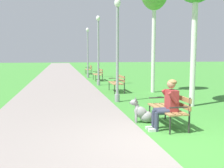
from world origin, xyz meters
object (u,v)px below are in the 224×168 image
dog_grey (143,113)px  lamp_post_far (88,52)px  park_bench_furthest (89,69)px  person_seated_on_near_bench (167,102)px  lamp_post_near (117,50)px  lamp_post_mid (98,50)px  park_bench_near (170,106)px  park_bench_far (98,73)px  park_bench_mid (118,82)px

dog_grey → lamp_post_far: 14.37m
park_bench_furthest → person_seated_on_near_bench: 18.87m
dog_grey → lamp_post_far: bearing=89.9°
lamp_post_near → lamp_post_mid: bearing=89.1°
lamp_post_near → lamp_post_far: 11.10m
park_bench_near → park_bench_far: 12.10m
park_bench_far → lamp_post_mid: (-0.43, -2.90, 1.65)m
park_bench_mid → lamp_post_mid: lamp_post_mid is taller
park_bench_furthest → lamp_post_mid: bearing=-92.8°
dog_grey → lamp_post_mid: 8.96m
park_bench_mid → park_bench_furthest: (-0.07, 12.31, 0.00)m
park_bench_furthest → dog_grey: size_ratio=1.81×
park_bench_near → lamp_post_mid: size_ratio=0.36×
lamp_post_far → park_bench_near: bearing=-87.8°
park_bench_near → park_bench_far: bearing=90.4°
park_bench_mid → park_bench_furthest: bearing=90.3°
park_bench_far → lamp_post_mid: size_ratio=0.36×
lamp_post_near → dog_grey: bearing=-90.0°
lamp_post_far → person_seated_on_near_bench: bearing=-88.6°
person_seated_on_near_bench → lamp_post_far: size_ratio=0.31×
dog_grey → lamp_post_far: size_ratio=0.21×
person_seated_on_near_bench → lamp_post_far: 15.06m
park_bench_far → dog_grey: size_ratio=1.81×
park_bench_mid → lamp_post_near: bearing=-102.9°
park_bench_far → lamp_post_far: (-0.49, 2.58, 1.57)m
park_bench_near → lamp_post_near: lamp_post_near is taller
park_bench_far → person_seated_on_near_bench: size_ratio=1.20×
park_bench_mid → park_bench_furthest: 12.31m
lamp_post_near → park_bench_far: bearing=86.5°
park_bench_near → lamp_post_far: size_ratio=0.37×
park_bench_mid → lamp_post_near: lamp_post_near is taller
person_seated_on_near_bench → dog_grey: bearing=117.8°
park_bench_near → park_bench_mid: bearing=89.8°
dog_grey → lamp_post_far: (0.02, 14.25, 1.83)m
park_bench_near → dog_grey: park_bench_near is taller
dog_grey → person_seated_on_near_bench: bearing=-62.2°
park_bench_near → lamp_post_far: 14.78m
lamp_post_mid → park_bench_furthest: bearing=87.2°
park_bench_furthest → lamp_post_mid: (-0.46, -9.37, 1.65)m
park_bench_far → park_bench_near: bearing=-89.6°
park_bench_near → park_bench_far: (-0.08, 12.10, 0.00)m
person_seated_on_near_bench → lamp_post_near: bearing=95.7°
lamp_post_mid → lamp_post_near: bearing=-90.9°
lamp_post_near → lamp_post_mid: size_ratio=0.95×
park_bench_mid → lamp_post_near: size_ratio=0.38×
person_seated_on_near_bench → dog_grey: person_seated_on_near_bench is taller
lamp_post_mid → dog_grey: bearing=-90.6°
park_bench_furthest → lamp_post_near: 15.07m
park_bench_near → park_bench_far: size_ratio=1.00×
park_bench_mid → lamp_post_far: (-0.59, 8.43, 1.57)m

